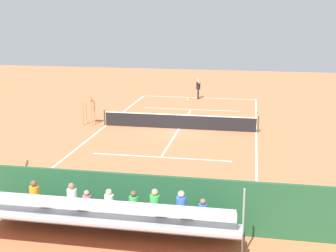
{
  "coord_description": "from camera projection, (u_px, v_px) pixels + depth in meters",
  "views": [
    {
      "loc": [
        -4.56,
        28.76,
        7.68
      ],
      "look_at": [
        0.0,
        4.0,
        1.2
      ],
      "focal_mm": 48.94,
      "sensor_mm": 36.0,
      "label": 1
    }
  ],
  "objects": [
    {
      "name": "equipment_bag",
      "position": [
        165.0,
        216.0,
        17.02
      ],
      "size": [
        0.9,
        0.36,
        0.36
      ],
      "primitive_type": "cube",
      "color": "#B22D2D",
      "rests_on": "ground"
    },
    {
      "name": "bleacher_stand",
      "position": [
        109.0,
        217.0,
        15.19
      ],
      "size": [
        9.06,
        2.4,
        2.48
      ],
      "color": "#9EA0A5",
      "rests_on": "ground"
    },
    {
      "name": "courtside_bench",
      "position": [
        211.0,
        209.0,
        16.74
      ],
      "size": [
        1.8,
        0.4,
        0.93
      ],
      "color": "#234C2D",
      "rests_on": "ground"
    },
    {
      "name": "tennis_ball_far",
      "position": [
        208.0,
        100.0,
        39.31
      ],
      "size": [
        0.07,
        0.07,
        0.07
      ],
      "primitive_type": "sphere",
      "color": "#CCDB33",
      "rests_on": "ground"
    },
    {
      "name": "tennis_player",
      "position": [
        198.0,
        87.0,
        39.81
      ],
      "size": [
        0.4,
        0.55,
        1.93
      ],
      "color": "black",
      "rests_on": "ground"
    },
    {
      "name": "ground_plane",
      "position": [
        179.0,
        129.0,
        30.11
      ],
      "size": [
        60.0,
        60.0,
        0.0
      ],
      "primitive_type": "plane",
      "color": "#CC7047"
    },
    {
      "name": "tennis_net",
      "position": [
        179.0,
        121.0,
        29.98
      ],
      "size": [
        10.3,
        0.1,
        1.07
      ],
      "color": "black",
      "rests_on": "ground"
    },
    {
      "name": "tennis_racket",
      "position": [
        188.0,
        99.0,
        39.83
      ],
      "size": [
        0.4,
        0.58,
        0.03
      ],
      "color": "black",
      "rests_on": "ground"
    },
    {
      "name": "court_line_markings",
      "position": [
        179.0,
        129.0,
        30.14
      ],
      "size": [
        10.1,
        22.2,
        0.01
      ],
      "color": "white",
      "rests_on": "ground"
    },
    {
      "name": "line_judge",
      "position": [
        26.0,
        184.0,
        17.94
      ],
      "size": [
        0.43,
        0.55,
        1.93
      ],
      "color": "#232328",
      "rests_on": "ground"
    },
    {
      "name": "tennis_ball_near",
      "position": [
        168.0,
        104.0,
        37.81
      ],
      "size": [
        0.07,
        0.07,
        0.07
      ],
      "primitive_type": "sphere",
      "color": "#CCDB33",
      "rests_on": "ground"
    },
    {
      "name": "umpire_chair",
      "position": [
        88.0,
        106.0,
        30.8
      ],
      "size": [
        0.67,
        0.67,
        2.14
      ],
      "color": "#A88456",
      "rests_on": "ground"
    },
    {
      "name": "backdrop_wall",
      "position": [
        118.0,
        199.0,
        16.52
      ],
      "size": [
        18.0,
        0.16,
        2.0
      ],
      "primitive_type": "cube",
      "color": "#235633",
      "rests_on": "ground"
    }
  ]
}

